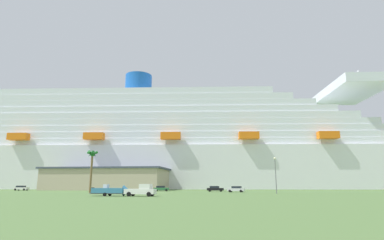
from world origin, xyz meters
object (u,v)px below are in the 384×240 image
object	(u,v)px
cruise_ship	(206,150)
parked_car_white_van	(21,188)
pickup_truck	(142,190)
palm_tree	(92,159)
parked_car_green_wagon	(161,188)
small_boat_on_trailer	(113,191)
parked_car_black_coupe	(215,189)
parked_car_silver_sedan	(236,189)
street_lamp	(275,170)

from	to	relation	value
cruise_ship	parked_car_white_van	bearing A→B (deg)	-141.94
pickup_truck	parked_car_white_van	size ratio (longest dim) A/B	1.21
palm_tree	parked_car_green_wagon	distance (m)	23.97
pickup_truck	small_boat_on_trailer	world-z (taller)	pickup_truck
pickup_truck	small_boat_on_trailer	bearing A→B (deg)	178.38
pickup_truck	parked_car_black_coupe	bearing A→B (deg)	72.33
parked_car_green_wagon	parked_car_black_coupe	distance (m)	16.68
palm_tree	parked_car_silver_sedan	xyz separation A→B (m)	(36.27, 10.47, -7.70)
palm_tree	street_lamp	xyz separation A→B (m)	(45.53, -0.01, -3.15)
cruise_ship	small_boat_on_trailer	world-z (taller)	cruise_ship
cruise_ship	palm_tree	bearing A→B (deg)	-109.20
street_lamp	parked_car_white_van	xyz separation A→B (m)	(-80.12, 20.07, -4.55)
palm_tree	parked_car_green_wagon	xyz separation A→B (m)	(13.79, 18.04, -7.70)
pickup_truck	parked_car_black_coupe	distance (m)	35.76
parked_car_black_coupe	parked_car_silver_sedan	bearing A→B (deg)	-40.68
palm_tree	parked_car_white_van	bearing A→B (deg)	149.88
cruise_ship	parked_car_green_wagon	size ratio (longest dim) A/B	55.13
parked_car_green_wagon	parked_car_white_van	size ratio (longest dim) A/B	1.05
pickup_truck	parked_car_white_van	world-z (taller)	pickup_truck
palm_tree	pickup_truck	bearing A→B (deg)	-43.53
cruise_ship	palm_tree	world-z (taller)	cruise_ship
pickup_truck	street_lamp	bearing A→B (deg)	35.27
pickup_truck	small_boat_on_trailer	xyz separation A→B (m)	(-5.61, 0.16, -0.09)
parked_car_black_coupe	small_boat_on_trailer	bearing A→B (deg)	-115.90
street_lamp	parked_car_black_coupe	world-z (taller)	street_lamp
pickup_truck	parked_car_white_van	xyz separation A→B (m)	(-54.02, 38.53, -0.21)
parked_car_green_wagon	cruise_ship	bearing A→B (deg)	79.38
small_boat_on_trailer	parked_car_white_van	distance (m)	61.77
pickup_truck	parked_car_green_wagon	distance (m)	36.93
small_boat_on_trailer	parked_car_silver_sedan	size ratio (longest dim) A/B	1.82
street_lamp	palm_tree	bearing A→B (deg)	179.99
street_lamp	parked_car_black_coupe	xyz separation A→B (m)	(-15.24, 15.62, -4.55)
cruise_ship	pickup_truck	distance (m)	84.91
parked_car_green_wagon	street_lamp	bearing A→B (deg)	-29.61
pickup_truck	parked_car_silver_sedan	size ratio (longest dim) A/B	1.20
street_lamp	parked_car_silver_sedan	world-z (taller)	street_lamp
parked_car_black_coupe	parked_car_green_wagon	bearing A→B (deg)	171.65
parked_car_black_coupe	street_lamp	bearing A→B (deg)	-45.70
small_boat_on_trailer	street_lamp	size ratio (longest dim) A/B	1.03
palm_tree	parked_car_silver_sedan	world-z (taller)	palm_tree
street_lamp	parked_car_black_coupe	distance (m)	22.29
parked_car_green_wagon	small_boat_on_trailer	bearing A→B (deg)	-89.95
palm_tree	parked_car_black_coupe	xyz separation A→B (m)	(30.29, 15.61, -7.70)
small_boat_on_trailer	palm_tree	xyz separation A→B (m)	(-13.82, 18.30, 7.57)
pickup_truck	street_lamp	distance (m)	32.26
pickup_truck	parked_car_black_coupe	xyz separation A→B (m)	(10.86, 34.07, -0.21)
small_boat_on_trailer	parked_car_silver_sedan	xyz separation A→B (m)	(22.45, 28.77, -0.13)
cruise_ship	parked_car_silver_sedan	world-z (taller)	cruise_ship
cruise_ship	parked_car_green_wagon	distance (m)	50.38
street_lamp	parked_car_silver_sedan	xyz separation A→B (m)	(-9.26, 10.48, -4.55)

